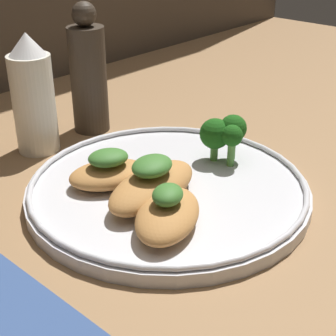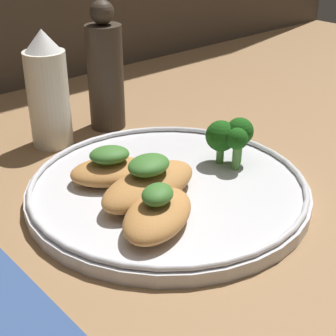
# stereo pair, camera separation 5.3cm
# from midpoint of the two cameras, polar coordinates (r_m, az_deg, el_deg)

# --- Properties ---
(ground_plane) EXTENTS (1.80, 1.80, 0.01)m
(ground_plane) POSITION_cam_midpoint_polar(r_m,az_deg,el_deg) (0.55, -2.77, -3.67)
(ground_plane) COLOR #936D47
(plate) EXTENTS (0.30, 0.30, 0.02)m
(plate) POSITION_cam_midpoint_polar(r_m,az_deg,el_deg) (0.54, -2.80, -2.32)
(plate) COLOR silver
(plate) RESTS_ON ground_plane
(grilled_meat_front) EXTENTS (0.11, 0.09, 0.04)m
(grilled_meat_front) POSITION_cam_midpoint_polar(r_m,az_deg,el_deg) (0.47, -3.32, -5.12)
(grilled_meat_front) COLOR #BC7F42
(grilled_meat_front) RESTS_ON plate
(grilled_meat_middle) EXTENTS (0.12, 0.07, 0.05)m
(grilled_meat_middle) POSITION_cam_midpoint_polar(r_m,az_deg,el_deg) (0.51, -4.75, -1.88)
(grilled_meat_middle) COLOR #BC7F42
(grilled_meat_middle) RESTS_ON plate
(grilled_meat_back) EXTENTS (0.10, 0.09, 0.04)m
(grilled_meat_back) POSITION_cam_midpoint_polar(r_m,az_deg,el_deg) (0.54, -9.36, -0.48)
(grilled_meat_back) COLOR #BC7F42
(grilled_meat_back) RESTS_ON plate
(broccoli_bunch) EXTENTS (0.05, 0.05, 0.05)m
(broccoli_bunch) POSITION_cam_midpoint_polar(r_m,az_deg,el_deg) (0.58, 3.76, 3.77)
(broccoli_bunch) COLOR #569942
(broccoli_bunch) RESTS_ON plate
(sauce_bottle) EXTENTS (0.05, 0.05, 0.15)m
(sauce_bottle) POSITION_cam_midpoint_polar(r_m,az_deg,el_deg) (0.65, -17.03, 7.56)
(sauce_bottle) COLOR silver
(sauce_bottle) RESTS_ON ground_plane
(pepper_grinder) EXTENTS (0.05, 0.05, 0.17)m
(pepper_grinder) POSITION_cam_midpoint_polar(r_m,az_deg,el_deg) (0.70, -11.02, 10.07)
(pepper_grinder) COLOR #382D23
(pepper_grinder) RESTS_ON ground_plane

